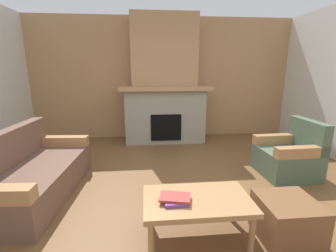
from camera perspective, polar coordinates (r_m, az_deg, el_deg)
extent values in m
plane|color=brown|center=(3.09, 3.37, -17.65)|extent=(9.00, 9.00, 0.00)
cube|color=tan|center=(5.62, -1.18, 11.19)|extent=(6.00, 0.12, 2.70)
cube|color=gray|center=(5.31, -0.80, 2.60)|extent=(1.70, 0.70, 1.15)
cube|color=black|center=(5.03, -0.49, -0.31)|extent=(0.64, 0.08, 0.56)
cube|color=tan|center=(5.17, -0.78, 9.19)|extent=(1.90, 0.82, 0.08)
cube|color=tan|center=(5.32, -0.95, 17.67)|extent=(1.40, 0.50, 1.47)
cube|color=brown|center=(3.55, -28.83, -11.41)|extent=(0.96, 1.85, 0.40)
cube|color=brown|center=(3.58, -34.48, -4.69)|extent=(0.29, 1.81, 0.45)
cube|color=#A87A4C|center=(4.15, -24.21, -3.30)|extent=(0.85, 0.22, 0.15)
cube|color=#4C604C|center=(4.12, 26.33, -7.72)|extent=(0.79, 0.79, 0.40)
cube|color=#4C604C|center=(4.17, 30.50, -1.80)|extent=(0.17, 0.76, 0.45)
cube|color=#A87A4C|center=(4.28, 24.46, -2.85)|extent=(0.76, 0.17, 0.15)
cube|color=#A87A4C|center=(3.79, 29.33, -5.45)|extent=(0.76, 0.17, 0.15)
cube|color=#A87A4C|center=(2.35, 7.02, -17.29)|extent=(1.00, 0.60, 0.05)
cylinder|color=#A87A4C|center=(2.23, -4.05, -25.88)|extent=(0.06, 0.06, 0.38)
cylinder|color=#A87A4C|center=(2.41, 19.42, -23.34)|extent=(0.06, 0.06, 0.38)
cylinder|color=#A87A4C|center=(2.62, -4.35, -19.15)|extent=(0.06, 0.06, 0.38)
cylinder|color=#A87A4C|center=(2.77, 15.13, -17.63)|extent=(0.06, 0.06, 0.38)
cube|color=brown|center=(2.70, 26.53, -19.34)|extent=(0.52, 0.52, 0.40)
cube|color=#7A3D84|center=(2.24, 1.89, -17.53)|extent=(0.21, 0.18, 0.03)
cube|color=#B23833|center=(2.25, 1.70, -16.63)|extent=(0.31, 0.24, 0.02)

